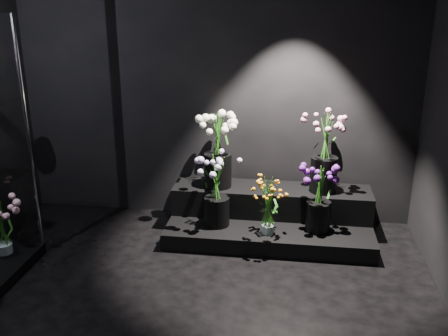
# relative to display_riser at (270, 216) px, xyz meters

# --- Properties ---
(floor) EXTENTS (4.00, 4.00, 0.00)m
(floor) POSITION_rel_display_riser_xyz_m (-0.60, -1.61, -0.18)
(floor) COLOR black
(floor) RESTS_ON ground
(wall_back) EXTENTS (4.00, 0.00, 4.00)m
(wall_back) POSITION_rel_display_riser_xyz_m (-0.60, 0.39, 1.22)
(wall_back) COLOR black
(wall_back) RESTS_ON floor
(display_riser) EXTENTS (1.95, 0.86, 0.43)m
(display_riser) POSITION_rel_display_riser_xyz_m (0.00, 0.00, 0.00)
(display_riser) COLOR black
(display_riser) RESTS_ON floor
(bouquet_orange_bells) EXTENTS (0.31, 0.31, 0.53)m
(bouquet_orange_bells) POSITION_rel_display_riser_xyz_m (-0.01, -0.34, 0.26)
(bouquet_orange_bells) COLOR white
(bouquet_orange_bells) RESTS_ON display_riser
(bouquet_lilac) EXTENTS (0.40, 0.40, 0.68)m
(bouquet_lilac) POSITION_rel_display_riser_xyz_m (-0.50, -0.23, 0.37)
(bouquet_lilac) COLOR black
(bouquet_lilac) RESTS_ON display_riser
(bouquet_purple) EXTENTS (0.43, 0.43, 0.63)m
(bouquet_purple) POSITION_rel_display_riser_xyz_m (0.45, -0.22, 0.34)
(bouquet_purple) COLOR black
(bouquet_purple) RESTS_ON display_riser
(bouquet_cream_roses) EXTENTS (0.50, 0.50, 0.72)m
(bouquet_cream_roses) POSITION_rel_display_riser_xyz_m (-0.53, 0.09, 0.67)
(bouquet_cream_roses) COLOR black
(bouquet_cream_roses) RESTS_ON display_riser
(bouquet_pink_roses) EXTENTS (0.50, 0.50, 0.77)m
(bouquet_pink_roses) POSITION_rel_display_riser_xyz_m (0.49, 0.09, 0.69)
(bouquet_pink_roses) COLOR black
(bouquet_pink_roses) RESTS_ON display_riser
(bouquet_case_base_pink) EXTENTS (0.42, 0.42, 0.49)m
(bouquet_case_base_pink) POSITION_rel_display_riser_xyz_m (-2.27, -0.92, 0.18)
(bouquet_case_base_pink) COLOR white
(bouquet_case_base_pink) RESTS_ON display_case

